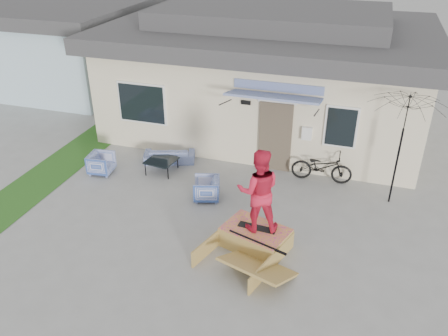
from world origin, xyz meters
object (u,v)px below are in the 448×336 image
(coffee_table, at_px, (162,166))
(skater, at_px, (259,189))
(skateboard, at_px, (257,227))
(armchair_left, at_px, (101,162))
(bicycle, at_px, (322,164))
(armchair_right, at_px, (206,188))
(skate_ramp, at_px, (255,238))
(patio_umbrella, at_px, (401,142))
(loveseat, at_px, (169,153))

(coffee_table, height_order, skater, skater)
(skateboard, height_order, skater, skater)
(armchair_left, height_order, bicycle, bicycle)
(armchair_left, xyz_separation_m, armchair_right, (3.41, -0.42, 0.00))
(skate_ramp, height_order, skateboard, skateboard)
(armchair_left, distance_m, patio_umbrella, 8.24)
(coffee_table, height_order, bicycle, bicycle)
(armchair_left, distance_m, bicycle, 6.37)
(loveseat, distance_m, skate_ramp, 4.80)
(coffee_table, relative_size, bicycle, 0.47)
(armchair_left, height_order, coffee_table, armchair_left)
(loveseat, relative_size, skater, 0.79)
(loveseat, bearing_deg, skateboard, 119.59)
(bicycle, bearing_deg, armchair_right, 122.02)
(armchair_left, bearing_deg, patio_umbrella, -90.30)
(loveseat, bearing_deg, patio_umbrella, 158.54)
(loveseat, relative_size, coffee_table, 1.93)
(loveseat, xyz_separation_m, skateboard, (3.55, -3.20, 0.20))
(armchair_right, bearing_deg, skater, 32.77)
(bicycle, distance_m, patio_umbrella, 2.30)
(loveseat, distance_m, skater, 4.93)
(loveseat, relative_size, armchair_left, 2.26)
(armchair_right, bearing_deg, armchair_left, -113.30)
(skateboard, bearing_deg, armchair_left, 163.04)
(armchair_right, distance_m, coffee_table, 2.03)
(loveseat, xyz_separation_m, skater, (3.55, -3.20, 1.20))
(skater, bearing_deg, armchair_right, -57.68)
(loveseat, bearing_deg, armchair_right, 118.61)
(loveseat, bearing_deg, bicycle, 164.32)
(patio_umbrella, bearing_deg, skate_ramp, -135.10)
(armchair_right, xyz_separation_m, bicycle, (2.78, 1.90, 0.20))
(armchair_right, relative_size, bicycle, 0.40)
(patio_umbrella, height_order, skater, skater)
(armchair_left, bearing_deg, skate_ramp, -117.87)
(bicycle, distance_m, skater, 3.69)
(skateboard, bearing_deg, bicycle, 76.95)
(patio_umbrella, relative_size, skateboard, 2.54)
(armchair_right, xyz_separation_m, coffee_table, (-1.75, 1.00, -0.14))
(bicycle, bearing_deg, skater, 161.02)
(armchair_left, bearing_deg, skateboard, -117.38)
(loveseat, distance_m, armchair_right, 2.46)
(skater, bearing_deg, bicycle, -123.43)
(skate_ramp, bearing_deg, armchair_left, 176.24)
(armchair_right, xyz_separation_m, skate_ramp, (1.74, -1.57, -0.10))
(coffee_table, bearing_deg, armchair_right, -29.74)
(armchair_right, bearing_deg, patio_umbrella, 89.73)
(skateboard, bearing_deg, armchair_right, 142.70)
(loveseat, relative_size, bicycle, 0.90)
(patio_umbrella, relative_size, skate_ramp, 1.16)
(armchair_right, height_order, bicycle, bicycle)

